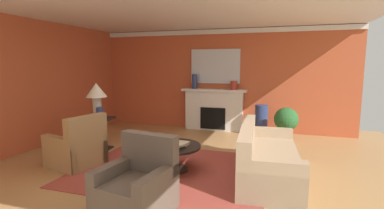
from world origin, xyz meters
name	(u,v)px	position (x,y,z in m)	size (l,w,h in m)	color
ground_plane	(173,170)	(0.00, 0.00, 0.00)	(8.82, 8.82, 0.00)	tan
wall_fireplace	(217,80)	(0.00, 3.45, 1.40)	(7.30, 0.12, 2.80)	#C65633
wall_window	(28,85)	(-3.41, 0.30, 1.40)	(0.12, 7.39, 2.80)	#C65633
ceiling_panel	(177,5)	(0.00, 0.30, 2.83)	(7.30, 7.39, 0.06)	white
crown_moulding	(217,32)	(0.00, 3.37, 2.72)	(7.30, 0.08, 0.12)	white
area_rug	(172,170)	(-0.01, 0.01, 0.01)	(3.24, 2.57, 0.01)	#993D33
fireplace	(214,111)	(-0.02, 3.24, 0.55)	(1.80, 0.35, 1.16)	white
mantel_mirror	(215,66)	(-0.02, 3.36, 1.78)	(1.38, 0.04, 0.95)	silver
sofa	(266,160)	(1.56, 0.17, 0.30)	(1.04, 2.16, 0.85)	tan
armchair_near_window	(77,149)	(-1.74, -0.30, 0.31)	(0.96, 0.96, 0.95)	#9E7A4C
armchair_facing_fireplace	(137,189)	(0.10, -1.46, 0.31)	(0.92, 0.92, 0.95)	brown
coffee_table	(172,152)	(-0.01, 0.01, 0.34)	(1.00, 1.00, 0.45)	black
side_table	(98,132)	(-1.96, 0.65, 0.40)	(0.56, 0.56, 0.70)	black
table_lamp	(96,94)	(-1.96, 0.65, 1.22)	(0.44, 0.44, 0.75)	beige
vase_mantel_left	(195,81)	(-0.57, 3.19, 1.36)	(0.15, 0.15, 0.41)	navy
vase_mantel_right	(234,85)	(0.53, 3.19, 1.27)	(0.18, 0.18, 0.23)	#9E3328
vase_tall_corner	(261,120)	(1.29, 2.94, 0.40)	(0.33, 0.33, 0.81)	navy
vase_on_side_table	(100,113)	(-1.81, 0.53, 0.83)	(0.14, 0.14, 0.26)	navy
book_red_cover	(183,143)	(0.16, 0.10, 0.47)	(0.21, 0.18, 0.05)	tan
book_art_folio	(178,144)	(0.15, -0.13, 0.51)	(0.23, 0.18, 0.03)	tan
potted_plant	(286,122)	(1.89, 2.51, 0.49)	(0.56, 0.56, 0.83)	#A8754C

